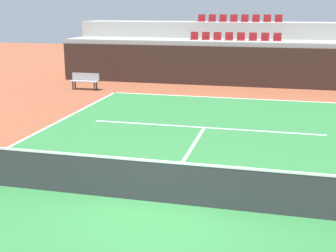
# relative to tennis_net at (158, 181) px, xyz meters

# --- Properties ---
(ground_plane) EXTENTS (80.00, 80.00, 0.00)m
(ground_plane) POSITION_rel_tennis_net_xyz_m (0.00, 0.00, -0.51)
(ground_plane) COLOR brown
(court_surface) EXTENTS (11.00, 24.00, 0.01)m
(court_surface) POSITION_rel_tennis_net_xyz_m (0.00, 0.00, -0.50)
(court_surface) COLOR #2D7238
(court_surface) RESTS_ON ground_plane
(baseline_far) EXTENTS (11.00, 0.10, 0.00)m
(baseline_far) POSITION_rel_tennis_net_xyz_m (0.00, 11.95, -0.50)
(baseline_far) COLOR white
(baseline_far) RESTS_ON court_surface
(service_line_far) EXTENTS (8.26, 0.10, 0.00)m
(service_line_far) POSITION_rel_tennis_net_xyz_m (0.00, 6.40, -0.50)
(service_line_far) COLOR white
(service_line_far) RESTS_ON court_surface
(centre_service_line) EXTENTS (0.10, 6.40, 0.00)m
(centre_service_line) POSITION_rel_tennis_net_xyz_m (0.00, 3.20, -0.50)
(centre_service_line) COLOR white
(centre_service_line) RESTS_ON court_surface
(back_wall) EXTENTS (19.51, 0.30, 2.12)m
(back_wall) POSITION_rel_tennis_net_xyz_m (0.00, 15.36, 0.55)
(back_wall) COLOR black
(back_wall) RESTS_ON ground_plane
(stands_tier_lower) EXTENTS (19.51, 2.40, 2.36)m
(stands_tier_lower) POSITION_rel_tennis_net_xyz_m (0.00, 16.71, 0.67)
(stands_tier_lower) COLOR #9E9E99
(stands_tier_lower) RESTS_ON ground_plane
(stands_tier_upper) EXTENTS (19.51, 2.40, 3.30)m
(stands_tier_upper) POSITION_rel_tennis_net_xyz_m (0.00, 19.11, 1.14)
(stands_tier_upper) COLOR #9E9E99
(stands_tier_upper) RESTS_ON ground_plane
(seating_row_lower) EXTENTS (5.10, 0.44, 0.44)m
(seating_row_lower) POSITION_rel_tennis_net_xyz_m (0.00, 16.80, 1.98)
(seating_row_lower) COLOR maroon
(seating_row_lower) RESTS_ON stands_tier_lower
(seating_row_upper) EXTENTS (5.10, 0.44, 0.44)m
(seating_row_upper) POSITION_rel_tennis_net_xyz_m (0.00, 19.20, 2.92)
(seating_row_upper) COLOR maroon
(seating_row_upper) RESTS_ON stands_tier_upper
(tennis_net) EXTENTS (11.08, 0.08, 1.07)m
(tennis_net) POSITION_rel_tennis_net_xyz_m (0.00, 0.00, 0.00)
(tennis_net) COLOR black
(tennis_net) RESTS_ON court_surface
(player_bench) EXTENTS (1.50, 0.40, 0.85)m
(player_bench) POSITION_rel_tennis_net_xyz_m (-7.26, 12.47, -0.00)
(player_bench) COLOR #99999E
(player_bench) RESTS_ON ground_plane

